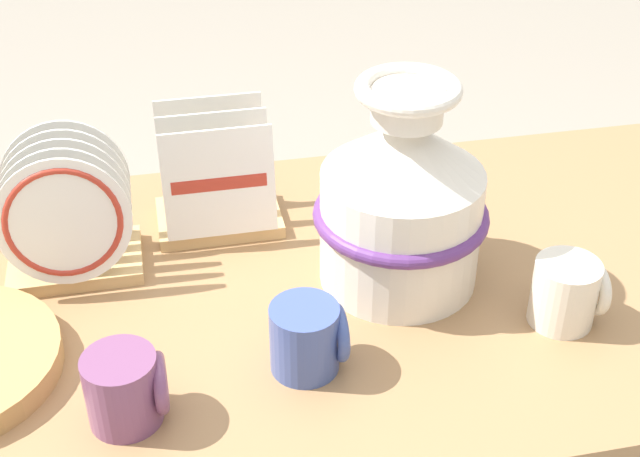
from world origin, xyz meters
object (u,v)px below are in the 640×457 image
dish_rack_round_plates (68,221)px  mug_cream_glaze (567,292)px  mug_cobalt_glaze (308,337)px  mug_plum_glaze (127,388)px  dish_rack_square_plates (217,191)px  ceramic_vase (402,198)px

dish_rack_round_plates → mug_cream_glaze: (0.72, -0.28, -0.04)m
mug_cobalt_glaze → mug_plum_glaze: bearing=-168.7°
dish_rack_round_plates → dish_rack_square_plates: bearing=20.4°
dish_rack_round_plates → mug_cream_glaze: size_ratio=2.15×
mug_cream_glaze → mug_cobalt_glaze: 0.40m
mug_plum_glaze → dish_rack_square_plates: bearing=69.3°
ceramic_vase → dish_rack_round_plates: ceramic_vase is taller
dish_rack_square_plates → mug_cobalt_glaze: bearing=-77.9°
dish_rack_round_plates → mug_cobalt_glaze: dish_rack_round_plates is taller
mug_plum_glaze → mug_cream_glaze: (0.64, 0.07, 0.00)m
mug_cream_glaze → ceramic_vase: bearing=144.2°
mug_plum_glaze → mug_cream_glaze: 0.65m
mug_plum_glaze → mug_cream_glaze: size_ratio=1.00×
dish_rack_square_plates → mug_plum_glaze: bearing=-110.7°
dish_rack_square_plates → mug_cream_glaze: (0.48, -0.37, -0.01)m
dish_rack_round_plates → ceramic_vase: bearing=-13.5°
dish_rack_round_plates → mug_cream_glaze: dish_rack_round_plates is taller
ceramic_vase → dish_rack_round_plates: (-0.51, 0.12, -0.05)m
dish_rack_round_plates → dish_rack_square_plates: dish_rack_round_plates is taller
mug_cream_glaze → mug_cobalt_glaze: (-0.39, -0.02, 0.00)m
mug_cobalt_glaze → dish_rack_square_plates: bearing=102.1°
mug_cream_glaze → mug_cobalt_glaze: bearing=-176.9°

